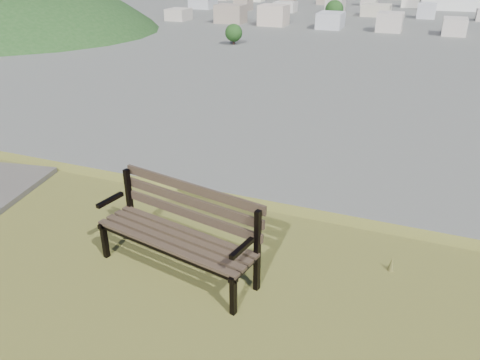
% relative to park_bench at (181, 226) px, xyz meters
% --- Properties ---
extents(park_bench, '(2.03, 0.99, 1.02)m').
position_rel_park_bench_xyz_m(park_bench, '(0.00, 0.00, 0.00)').
color(park_bench, '#423426').
rests_on(park_bench, hilltop_mesa).
extents(arena, '(50.29, 23.23, 20.82)m').
position_rel_park_bench_xyz_m(arena, '(18.33, 295.11, -20.67)').
color(arena, silver).
rests_on(arena, ground).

